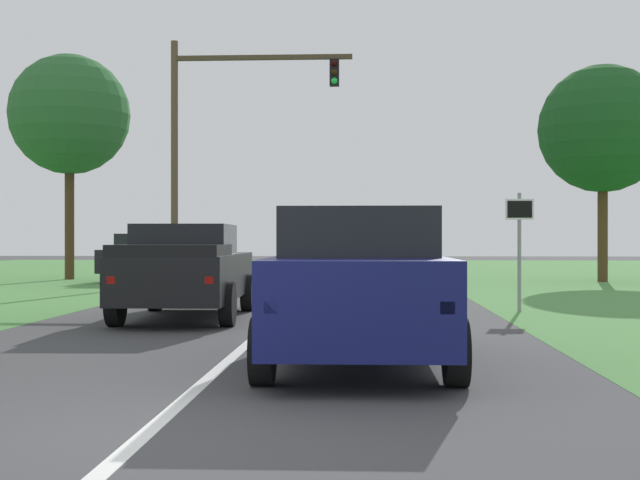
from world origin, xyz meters
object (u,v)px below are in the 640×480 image
object	(u,v)px
extra_tree_1	(69,115)
crossing_suv_far	(161,257)
keep_moving_sign	(519,236)
traffic_light	(217,127)
oak_tree_right	(603,129)
red_suv_near	(359,282)
pickup_truck_lead	(187,270)

from	to	relation	value
extra_tree_1	crossing_suv_far	bearing A→B (deg)	-27.91
crossing_suv_far	keep_moving_sign	bearing A→B (deg)	-48.68
keep_moving_sign	extra_tree_1	world-z (taller)	extra_tree_1
traffic_light	oak_tree_right	xyz separation A→B (m)	(13.69, 2.46, 0.16)
traffic_light	crossing_suv_far	xyz separation A→B (m)	(-2.19, 1.13, -4.47)
red_suv_near	traffic_light	world-z (taller)	traffic_light
pickup_truck_lead	extra_tree_1	bearing A→B (deg)	116.06
red_suv_near	crossing_suv_far	xyz separation A→B (m)	(-7.21, 19.99, -0.10)
keep_moving_sign	crossing_suv_far	xyz separation A→B (m)	(-10.57, 12.02, -0.70)
pickup_truck_lead	oak_tree_right	bearing A→B (deg)	51.77
traffic_light	crossing_suv_far	bearing A→B (deg)	152.62
keep_moving_sign	oak_tree_right	size ratio (longest dim) A/B	0.32
red_suv_near	pickup_truck_lead	distance (m)	6.90
crossing_suv_far	pickup_truck_lead	bearing A→B (deg)	-74.75
oak_tree_right	traffic_light	bearing A→B (deg)	-169.83
keep_moving_sign	oak_tree_right	distance (m)	14.89
traffic_light	crossing_suv_far	world-z (taller)	traffic_light
oak_tree_right	crossing_suv_far	xyz separation A→B (m)	(-15.88, -1.33, -4.62)
keep_moving_sign	extra_tree_1	size ratio (longest dim) A/B	0.29
keep_moving_sign	crossing_suv_far	distance (m)	16.02
keep_moving_sign	crossing_suv_far	bearing A→B (deg)	131.32
traffic_light	extra_tree_1	bearing A→B (deg)	152.28
traffic_light	extra_tree_1	distance (m)	7.15
traffic_light	oak_tree_right	distance (m)	13.91
pickup_truck_lead	crossing_suv_far	distance (m)	14.50
traffic_light	crossing_suv_far	size ratio (longest dim) A/B	1.89
traffic_light	oak_tree_right	bearing A→B (deg)	10.17
keep_moving_sign	oak_tree_right	xyz separation A→B (m)	(5.31, 13.34, 3.92)
traffic_light	crossing_suv_far	distance (m)	5.10
pickup_truck_lead	keep_moving_sign	world-z (taller)	keep_moving_sign
pickup_truck_lead	crossing_suv_far	size ratio (longest dim) A/B	1.23
oak_tree_right	red_suv_near	bearing A→B (deg)	-112.13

